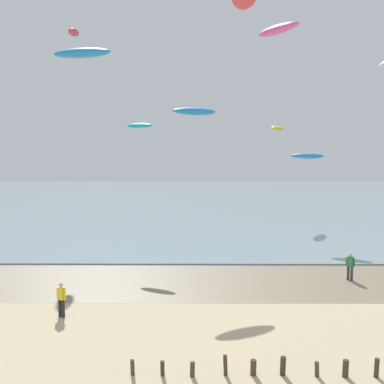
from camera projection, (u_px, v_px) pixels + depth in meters
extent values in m
cube|color=#84755B|center=(215.00, 282.00, 29.11)|extent=(120.00, 7.89, 0.01)
cube|color=#7F939E|center=(203.00, 202.00, 67.83)|extent=(160.00, 70.00, 0.10)
cylinder|color=#473726|center=(132.00, 367.00, 17.44)|extent=(0.16, 0.16, 0.58)
cylinder|color=#412F24|center=(162.00, 368.00, 17.39)|extent=(0.16, 0.16, 0.55)
cylinder|color=#493724|center=(192.00, 369.00, 17.32)|extent=(0.18, 0.19, 0.55)
cylinder|color=#473126|center=(225.00, 365.00, 17.39)|extent=(0.17, 0.15, 0.77)
cylinder|color=#4E3626|center=(253.00, 367.00, 17.42)|extent=(0.23, 0.22, 0.58)
cylinder|color=#3E3029|center=(283.00, 366.00, 17.42)|extent=(0.22, 0.24, 0.71)
cylinder|color=#473C2A|center=(317.00, 369.00, 17.31)|extent=(0.18, 0.16, 0.56)
cylinder|color=#413425|center=(346.00, 368.00, 17.28)|extent=(0.23, 0.22, 0.64)
cylinder|color=#413226|center=(377.00, 368.00, 17.25)|extent=(0.19, 0.19, 0.71)
cylinder|color=#383842|center=(352.00, 273.00, 29.34)|extent=(0.16, 0.16, 0.88)
cylinder|color=#383842|center=(348.00, 273.00, 29.47)|extent=(0.16, 0.16, 0.88)
cube|color=#338C4C|center=(350.00, 261.00, 29.33)|extent=(0.42, 0.39, 0.60)
sphere|color=beige|center=(351.00, 255.00, 29.28)|extent=(0.22, 0.22, 0.22)
cylinder|color=#338C4C|center=(354.00, 263.00, 29.19)|extent=(0.09, 0.09, 0.52)
cylinder|color=#338C4C|center=(346.00, 262.00, 29.48)|extent=(0.09, 0.09, 0.52)
cylinder|color=#232328|center=(63.00, 309.00, 23.14)|extent=(0.16, 0.16, 0.88)
cylinder|color=#232328|center=(60.00, 308.00, 23.25)|extent=(0.16, 0.16, 0.88)
cube|color=yellow|center=(61.00, 293.00, 23.12)|extent=(0.42, 0.37, 0.60)
sphere|color=beige|center=(61.00, 285.00, 23.08)|extent=(0.22, 0.22, 0.22)
cylinder|color=yellow|center=(65.00, 295.00, 23.01)|extent=(0.09, 0.09, 0.52)
cylinder|color=yellow|center=(58.00, 294.00, 23.24)|extent=(0.09, 0.09, 0.52)
ellipsoid|color=#19B2B7|center=(140.00, 125.00, 36.62)|extent=(2.45, 1.81, 0.49)
ellipsoid|color=#2384D1|center=(82.00, 53.00, 27.10)|extent=(3.69, 2.03, 0.72)
ellipsoid|color=#2384D1|center=(307.00, 156.00, 40.80)|extent=(2.97, 2.13, 0.60)
ellipsoid|color=#E54C99|center=(278.00, 29.00, 23.28)|extent=(2.29, 2.96, 0.70)
ellipsoid|color=yellow|center=(277.00, 128.00, 51.38)|extent=(2.36, 3.57, 0.76)
ellipsoid|color=#2384D1|center=(195.00, 111.00, 31.40)|extent=(3.26, 2.37, 0.60)
ellipsoid|color=red|center=(74.00, 32.00, 42.85)|extent=(1.08, 2.68, 0.56)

